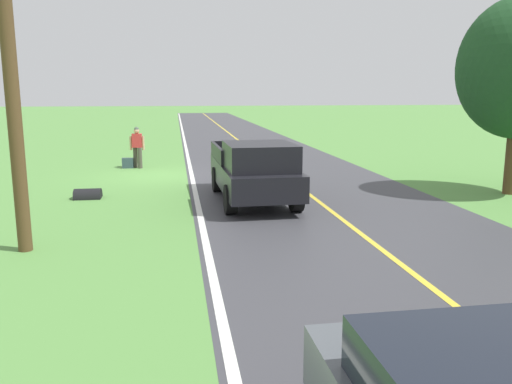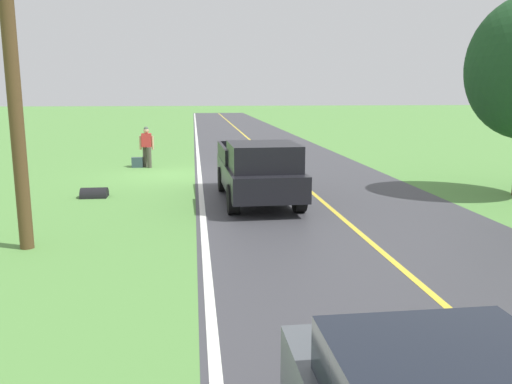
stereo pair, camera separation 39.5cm
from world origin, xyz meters
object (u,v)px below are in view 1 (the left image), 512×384
object	(u,v)px
suitcase_carried	(128,163)
pickup_truck_passing	(254,170)
hitchhiker_walking	(137,145)
utility_pole_roadside	(9,52)

from	to	relation	value
suitcase_carried	pickup_truck_passing	xyz separation A→B (m)	(-4.30, 7.69, 0.75)
hitchhiker_walking	utility_pole_roadside	xyz separation A→B (m)	(1.50, 11.78, 2.99)
hitchhiker_walking	suitcase_carried	distance (m)	0.87
hitchhiker_walking	suitcase_carried	xyz separation A→B (m)	(0.42, 0.06, -0.76)
hitchhiker_walking	utility_pole_roadside	bearing A→B (deg)	82.76
pickup_truck_passing	utility_pole_roadside	distance (m)	7.36
hitchhiker_walking	pickup_truck_passing	distance (m)	8.66
hitchhiker_walking	utility_pole_roadside	size ratio (longest dim) A/B	0.22
hitchhiker_walking	pickup_truck_passing	xyz separation A→B (m)	(-3.88, 7.74, -0.01)
hitchhiker_walking	pickup_truck_passing	size ratio (longest dim) A/B	0.32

